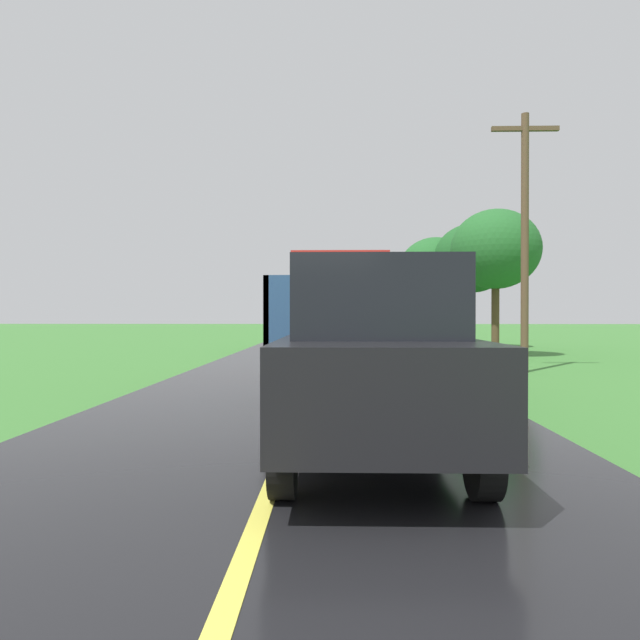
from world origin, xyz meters
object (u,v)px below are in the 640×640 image
roadside_tree_far_left (473,259)px  following_car (372,359)px  roadside_tree_near_left (496,250)px  utility_pole_roadside (525,233)px  banana_truck_near (341,316)px  roadside_tree_mid_right (435,271)px  banana_truck_far (332,316)px

roadside_tree_far_left → following_car: roadside_tree_far_left is taller
roadside_tree_near_left → roadside_tree_far_left: bearing=84.9°
utility_pole_roadside → roadside_tree_near_left: size_ratio=1.28×
banana_truck_near → roadside_tree_near_left: size_ratio=1.09×
banana_truck_near → following_car: (0.23, -6.30, -0.41)m
roadside_tree_near_left → roadside_tree_mid_right: (-0.93, 6.97, -0.22)m
banana_truck_near → roadside_tree_far_left: (6.17, 14.26, 2.61)m
utility_pole_roadside → roadside_tree_mid_right: bearing=90.5°
banana_truck_far → roadside_tree_near_left: size_ratio=1.09×
banana_truck_near → roadside_tree_mid_right: 16.68m
utility_pole_roadside → banana_truck_far: bearing=116.3°
banana_truck_near → roadside_tree_near_left: bearing=57.3°
banana_truck_far → following_car: bearing=-88.7°
banana_truck_far → utility_pole_roadside: size_ratio=0.85×
roadside_tree_mid_right → utility_pole_roadside: bearing=-89.5°
utility_pole_roadside → following_car: (-4.65, -9.56, -2.59)m
roadside_tree_mid_right → following_car: roadside_tree_mid_right is taller
banana_truck_near → roadside_tree_far_left: 15.76m
roadside_tree_mid_right → following_car: bearing=-101.6°
roadside_tree_near_left → roadside_tree_mid_right: roadside_tree_near_left is taller
banana_truck_far → roadside_tree_far_left: (6.41, 0.66, 2.61)m
utility_pole_roadside → following_car: bearing=-116.0°
roadside_tree_near_left → following_car: 16.36m
utility_pole_roadside → roadside_tree_near_left: 5.67m
roadside_tree_far_left → following_car: bearing=-106.1°
following_car → utility_pole_roadside: bearing=64.0°
banana_truck_near → following_car: banana_truck_near is taller
utility_pole_roadside → roadside_tree_mid_right: (-0.12, 12.58, -0.01)m
banana_truck_near → banana_truck_far: size_ratio=1.00×
banana_truck_near → roadside_tree_mid_right: (4.76, 15.84, 2.18)m
banana_truck_near → utility_pole_roadside: bearing=33.7°
roadside_tree_mid_right → following_car: 22.74m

